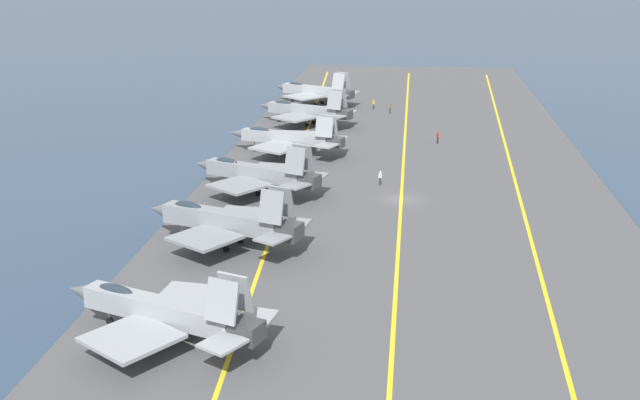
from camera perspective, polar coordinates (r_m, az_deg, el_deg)
ground_plane at (r=92.96m, az=5.79°, el=-0.17°), size 2000.00×2000.00×0.00m
carrier_deck at (r=92.90m, az=5.79°, el=-0.05°), size 215.81×49.31×0.40m
deck_stripe_foul_line at (r=93.72m, az=14.11°, el=-0.22°), size 194.08×8.38×0.01m
deck_stripe_centerline at (r=92.84m, az=5.79°, el=0.07°), size 194.23×0.36×0.01m
deck_stripe_edge_line at (r=93.93m, az=-2.50°, el=0.35°), size 193.96×10.82×0.01m
parked_jet_second at (r=60.40m, az=-11.09°, el=-7.76°), size 13.60×17.34×6.11m
parked_jet_third at (r=77.55m, az=-6.81°, el=-1.46°), size 13.17×17.00×6.66m
parked_jet_fourth at (r=94.55m, az=-4.50°, el=1.93°), size 13.94×17.13×6.36m
parked_jet_fifth at (r=111.88m, az=-2.29°, el=4.43°), size 13.76×17.27×5.92m
parked_jet_sixth at (r=130.90m, az=-1.01°, el=6.39°), size 13.47×17.02×6.24m
parked_jet_seventh at (r=148.18m, az=-0.37°, el=7.77°), size 13.35×16.61×6.37m
crew_red_vest at (r=119.71m, az=8.38°, el=4.46°), size 0.44×0.36×1.84m
crew_yellow_vest at (r=144.66m, az=3.83°, el=6.85°), size 0.46×0.45×1.79m
crew_white_vest at (r=97.83m, az=4.31°, el=1.62°), size 0.46×0.43×1.78m
crew_brown_vest at (r=141.08m, az=5.00°, el=6.57°), size 0.34×0.43×1.85m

